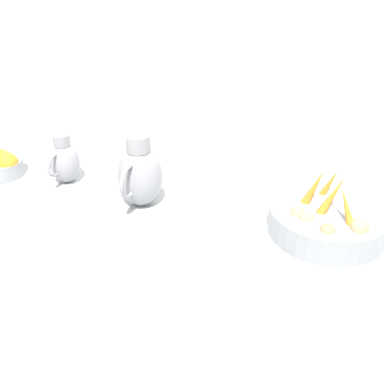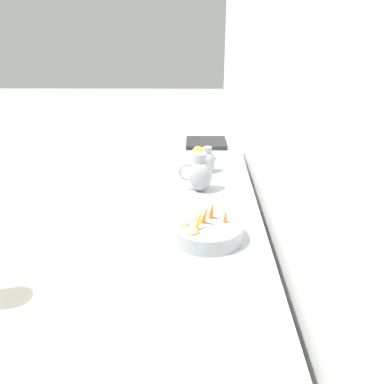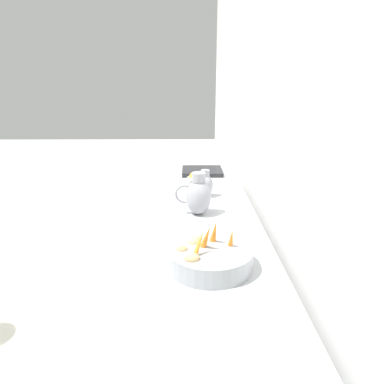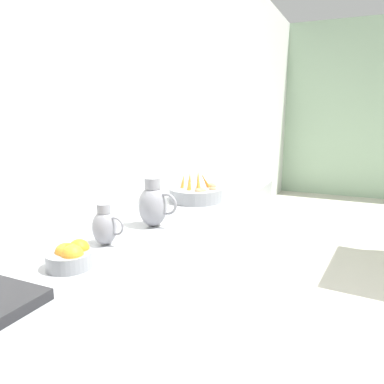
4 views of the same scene
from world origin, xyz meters
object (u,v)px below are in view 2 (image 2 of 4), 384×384
object	(u,v)px
orange_bowl	(201,154)
metal_pitcher_tall	(200,174)
metal_pitcher_short	(207,161)
vegetable_colander	(207,231)

from	to	relation	value
orange_bowl	metal_pitcher_tall	size ratio (longest dim) A/B	0.69
orange_bowl	metal_pitcher_short	xyz separation A→B (m)	(-0.04, 0.26, 0.04)
vegetable_colander	metal_pitcher_short	world-z (taller)	vegetable_colander
orange_bowl	metal_pitcher_short	distance (m)	0.27
vegetable_colander	metal_pitcher_tall	xyz separation A→B (m)	(0.03, -0.61, 0.07)
orange_bowl	metal_pitcher_short	bearing A→B (deg)	98.55
metal_pitcher_short	metal_pitcher_tall	bearing A→B (deg)	80.65
vegetable_colander	metal_pitcher_short	xyz separation A→B (m)	(-0.02, -0.94, 0.04)
metal_pitcher_tall	metal_pitcher_short	xyz separation A→B (m)	(-0.05, -0.33, -0.03)
orange_bowl	metal_pitcher_tall	world-z (taller)	metal_pitcher_tall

